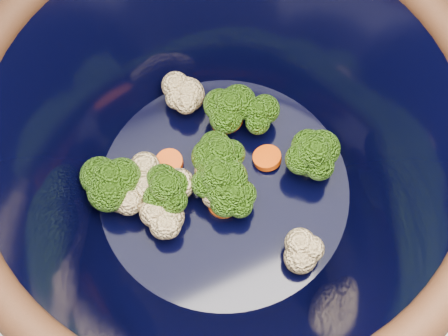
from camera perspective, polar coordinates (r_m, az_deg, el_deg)
The scene contains 3 objects.
counter at distance 1.01m, azimuth 3.49°, elevation -14.32°, with size 1.20×1.20×0.90m, color white.
mixing_bowl at distance 0.50m, azimuth 0.00°, elevation 0.80°, with size 0.48×0.48×0.18m.
vegetable_pile at distance 0.53m, azimuth -1.63°, elevation 0.16°, with size 0.21×0.21×0.05m.
Camera 1 is at (-0.13, -0.13, 1.45)m, focal length 50.00 mm.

